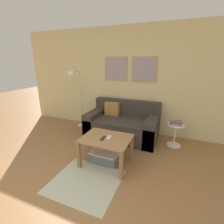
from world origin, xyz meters
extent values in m
plane|color=olive|center=(0.00, 0.00, 0.00)|extent=(16.00, 16.00, 0.00)
cube|color=beige|center=(0.00, 2.96, 1.27)|extent=(5.60, 0.06, 2.55)
cube|color=tan|center=(-0.11, 2.91, 1.57)|extent=(0.59, 0.02, 0.57)
cube|color=#A393A8|center=(-0.11, 2.90, 1.57)|extent=(0.52, 0.01, 0.50)
cube|color=tan|center=(0.59, 2.91, 1.57)|extent=(0.59, 0.02, 0.57)
cube|color=#A393A8|center=(0.59, 2.90, 1.57)|extent=(0.52, 0.01, 0.50)
cube|color=#B2B79E|center=(0.23, 0.77, 0.00)|extent=(1.00, 0.93, 0.01)
cube|color=#38332D|center=(0.24, 2.43, 0.23)|extent=(1.64, 0.91, 0.46)
cube|color=#38332D|center=(0.24, 2.79, 0.65)|extent=(1.64, 0.20, 0.38)
cube|color=#38332D|center=(-0.46, 2.43, 0.29)|extent=(0.24, 0.91, 0.58)
cube|color=#38332D|center=(0.94, 2.43, 0.29)|extent=(0.24, 0.91, 0.58)
cube|color=#A87A33|center=(-0.09, 2.62, 0.62)|extent=(0.36, 0.14, 0.32)
cube|color=#997047|center=(0.33, 1.33, 0.49)|extent=(0.84, 0.65, 0.02)
cube|color=#997047|center=(-0.05, 1.04, 0.24)|extent=(0.06, 0.06, 0.48)
cube|color=#997047|center=(0.71, 1.04, 0.24)|extent=(0.06, 0.06, 0.48)
cube|color=#997047|center=(-0.05, 1.61, 0.24)|extent=(0.06, 0.06, 0.48)
cube|color=#997047|center=(0.71, 1.61, 0.24)|extent=(0.06, 0.06, 0.48)
cube|color=slate|center=(0.27, 1.37, 0.09)|extent=(0.49, 0.33, 0.18)
cube|color=silver|center=(0.27, 1.37, 0.19)|extent=(0.51, 0.35, 0.02)
cylinder|color=silver|center=(-1.04, 2.69, 0.01)|extent=(0.23, 0.23, 0.02)
cylinder|color=silver|center=(-1.04, 2.69, 0.76)|extent=(0.03, 0.03, 1.49)
cylinder|color=silver|center=(-1.04, 2.52, 1.51)|extent=(0.02, 0.33, 0.02)
cylinder|color=white|center=(-1.04, 2.36, 1.48)|extent=(0.18, 0.18, 0.09)
cylinder|color=white|center=(1.42, 2.47, 0.01)|extent=(0.29, 0.29, 0.01)
cylinder|color=white|center=(1.42, 2.47, 0.24)|extent=(0.04, 0.04, 0.45)
cylinder|color=white|center=(1.42, 2.47, 0.47)|extent=(0.35, 0.35, 0.02)
cube|color=#387F4C|center=(1.41, 2.48, 0.49)|extent=(0.24, 0.19, 0.01)
cube|color=#D18438|center=(1.42, 2.47, 0.51)|extent=(0.18, 0.18, 0.02)
cube|color=#335199|center=(1.42, 2.49, 0.53)|extent=(0.21, 0.19, 0.02)
cube|color=#8C4C93|center=(1.42, 2.49, 0.55)|extent=(0.25, 0.19, 0.02)
cube|color=#232328|center=(0.29, 1.27, 0.51)|extent=(0.04, 0.15, 0.02)
cube|color=silver|center=(0.37, 1.35, 0.50)|extent=(0.08, 0.15, 0.01)
camera|label=1|loc=(1.37, -0.96, 1.76)|focal=26.00mm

